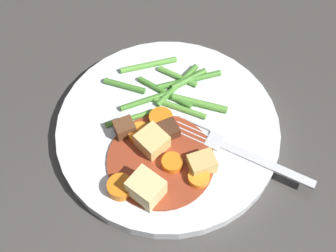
{
  "coord_description": "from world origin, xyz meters",
  "views": [
    {
      "loc": [
        0.3,
        -0.03,
        0.51
      ],
      "look_at": [
        0.0,
        0.0,
        0.02
      ],
      "focal_mm": 50.97,
      "sensor_mm": 36.0,
      "label": 1
    }
  ],
  "objects_px": {
    "meat_chunk_1": "(125,129)",
    "potato_chunk_2": "(152,142)",
    "carrot_slice_0": "(120,187)",
    "carrot_slice_2": "(199,178)",
    "dinner_plate": "(168,130)",
    "meat_chunk_0": "(171,130)",
    "fork": "(238,151)",
    "carrot_slice_1": "(161,119)",
    "potato_chunk_0": "(202,164)",
    "carrot_slice_4": "(140,134)",
    "carrot_slice_3": "(171,163)",
    "potato_chunk_1": "(146,188)"
  },
  "relations": [
    {
      "from": "carrot_slice_0",
      "to": "potato_chunk_2",
      "type": "distance_m",
      "value": 0.06
    },
    {
      "from": "carrot_slice_1",
      "to": "potato_chunk_2",
      "type": "xyz_separation_m",
      "value": [
        0.03,
        -0.01,
        0.01
      ]
    },
    {
      "from": "carrot_slice_0",
      "to": "potato_chunk_1",
      "type": "height_order",
      "value": "potato_chunk_1"
    },
    {
      "from": "carrot_slice_3",
      "to": "meat_chunk_0",
      "type": "xyz_separation_m",
      "value": [
        -0.04,
        0.0,
        0.0
      ]
    },
    {
      "from": "potato_chunk_0",
      "to": "meat_chunk_0",
      "type": "xyz_separation_m",
      "value": [
        -0.05,
        -0.03,
        -0.0
      ]
    },
    {
      "from": "carrot_slice_1",
      "to": "fork",
      "type": "bearing_deg",
      "value": 60.49
    },
    {
      "from": "potato_chunk_0",
      "to": "potato_chunk_1",
      "type": "height_order",
      "value": "potato_chunk_1"
    },
    {
      "from": "potato_chunk_0",
      "to": "meat_chunk_1",
      "type": "bearing_deg",
      "value": -122.53
    },
    {
      "from": "dinner_plate",
      "to": "meat_chunk_1",
      "type": "bearing_deg",
      "value": -83.71
    },
    {
      "from": "carrot_slice_0",
      "to": "carrot_slice_2",
      "type": "height_order",
      "value": "carrot_slice_0"
    },
    {
      "from": "potato_chunk_1",
      "to": "meat_chunk_1",
      "type": "height_order",
      "value": "potato_chunk_1"
    },
    {
      "from": "carrot_slice_2",
      "to": "carrot_slice_1",
      "type": "bearing_deg",
      "value": -155.95
    },
    {
      "from": "carrot_slice_1",
      "to": "potato_chunk_2",
      "type": "relative_size",
      "value": 0.91
    },
    {
      "from": "meat_chunk_1",
      "to": "carrot_slice_2",
      "type": "bearing_deg",
      "value": 49.18
    },
    {
      "from": "meat_chunk_0",
      "to": "meat_chunk_1",
      "type": "height_order",
      "value": "meat_chunk_1"
    },
    {
      "from": "carrot_slice_3",
      "to": "potato_chunk_1",
      "type": "bearing_deg",
      "value": -42.59
    },
    {
      "from": "carrot_slice_0",
      "to": "fork",
      "type": "height_order",
      "value": "carrot_slice_0"
    },
    {
      "from": "carrot_slice_3",
      "to": "carrot_slice_2",
      "type": "bearing_deg",
      "value": 55.06
    },
    {
      "from": "dinner_plate",
      "to": "potato_chunk_2",
      "type": "xyz_separation_m",
      "value": [
        0.03,
        -0.02,
        0.02
      ]
    },
    {
      "from": "carrot_slice_3",
      "to": "carrot_slice_4",
      "type": "relative_size",
      "value": 0.88
    },
    {
      "from": "carrot_slice_2",
      "to": "meat_chunk_1",
      "type": "height_order",
      "value": "meat_chunk_1"
    },
    {
      "from": "dinner_plate",
      "to": "meat_chunk_0",
      "type": "bearing_deg",
      "value": 13.25
    },
    {
      "from": "dinner_plate",
      "to": "meat_chunk_0",
      "type": "relative_size",
      "value": 12.39
    },
    {
      "from": "carrot_slice_0",
      "to": "potato_chunk_0",
      "type": "distance_m",
      "value": 0.09
    },
    {
      "from": "carrot_slice_1",
      "to": "potato_chunk_1",
      "type": "relative_size",
      "value": 0.81
    },
    {
      "from": "fork",
      "to": "potato_chunk_0",
      "type": "bearing_deg",
      "value": -69.32
    },
    {
      "from": "carrot_slice_2",
      "to": "potato_chunk_0",
      "type": "height_order",
      "value": "potato_chunk_0"
    },
    {
      "from": "dinner_plate",
      "to": "meat_chunk_1",
      "type": "distance_m",
      "value": 0.06
    },
    {
      "from": "carrot_slice_0",
      "to": "potato_chunk_1",
      "type": "xyz_separation_m",
      "value": [
        0.01,
        0.03,
        0.01
      ]
    },
    {
      "from": "meat_chunk_1",
      "to": "carrot_slice_4",
      "type": "bearing_deg",
      "value": 69.12
    },
    {
      "from": "carrot_slice_3",
      "to": "meat_chunk_1",
      "type": "xyz_separation_m",
      "value": [
        -0.05,
        -0.05,
        0.0
      ]
    },
    {
      "from": "carrot_slice_2",
      "to": "potato_chunk_2",
      "type": "distance_m",
      "value": 0.07
    },
    {
      "from": "carrot_slice_2",
      "to": "potato_chunk_2",
      "type": "xyz_separation_m",
      "value": [
        -0.05,
        -0.05,
        0.01
      ]
    },
    {
      "from": "carrot_slice_4",
      "to": "carrot_slice_0",
      "type": "bearing_deg",
      "value": -21.03
    },
    {
      "from": "potato_chunk_2",
      "to": "meat_chunk_1",
      "type": "height_order",
      "value": "potato_chunk_2"
    },
    {
      "from": "meat_chunk_0",
      "to": "carrot_slice_1",
      "type": "bearing_deg",
      "value": -148.16
    },
    {
      "from": "carrot_slice_1",
      "to": "carrot_slice_3",
      "type": "xyz_separation_m",
      "value": [
        0.06,
        0.01,
        -0.0
      ]
    },
    {
      "from": "meat_chunk_1",
      "to": "potato_chunk_2",
      "type": "bearing_deg",
      "value": 55.46
    },
    {
      "from": "potato_chunk_2",
      "to": "carrot_slice_1",
      "type": "bearing_deg",
      "value": 159.09
    },
    {
      "from": "potato_chunk_1",
      "to": "meat_chunk_1",
      "type": "relative_size",
      "value": 1.55
    },
    {
      "from": "potato_chunk_2",
      "to": "meat_chunk_1",
      "type": "relative_size",
      "value": 1.38
    },
    {
      "from": "fork",
      "to": "carrot_slice_2",
      "type": "bearing_deg",
      "value": -57.71
    },
    {
      "from": "dinner_plate",
      "to": "carrot_slice_0",
      "type": "bearing_deg",
      "value": -37.12
    },
    {
      "from": "carrot_slice_3",
      "to": "potato_chunk_0",
      "type": "bearing_deg",
      "value": 80.37
    },
    {
      "from": "carrot_slice_2",
      "to": "meat_chunk_0",
      "type": "xyz_separation_m",
      "value": [
        -0.06,
        -0.03,
        0.0
      ]
    },
    {
      "from": "fork",
      "to": "dinner_plate",
      "type": "bearing_deg",
      "value": -118.71
    },
    {
      "from": "potato_chunk_2",
      "to": "fork",
      "type": "xyz_separation_m",
      "value": [
        0.02,
        0.1,
        -0.01
      ]
    },
    {
      "from": "meat_chunk_0",
      "to": "dinner_plate",
      "type": "bearing_deg",
      "value": -166.75
    },
    {
      "from": "carrot_slice_0",
      "to": "carrot_slice_2",
      "type": "xyz_separation_m",
      "value": [
        -0.0,
        0.09,
        -0.0
      ]
    },
    {
      "from": "carrot_slice_1",
      "to": "meat_chunk_0",
      "type": "distance_m",
      "value": 0.02
    }
  ]
}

